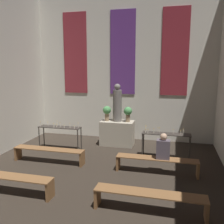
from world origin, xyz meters
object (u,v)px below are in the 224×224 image
flower_vase_left (107,111)px  pew_back_left (49,152)px  person_seated (163,148)px  flower_vase_right (128,112)px  altar (117,133)px  candle_rack_right (166,137)px  pew_back_right (157,162)px  statue (117,104)px  candle_rack_left (60,130)px  pew_third_right (149,198)px  pew_third_left (7,180)px

flower_vase_left → pew_back_left: bearing=-118.8°
person_seated → flower_vase_right: bearing=121.9°
altar → candle_rack_right: candle_rack_right is taller
flower_vase_left → pew_back_right: (2.03, -2.25, -0.93)m
flower_vase_right → candle_rack_right: bearing=-36.4°
flower_vase_right → statue: bearing=180.0°
pew_back_left → pew_back_right: 3.27m
flower_vase_left → pew_back_right: flower_vase_left is taller
flower_vase_right → candle_rack_left: flower_vase_right is taller
statue → person_seated: (1.80, -2.25, -0.81)m
pew_third_right → person_seated: size_ratio=3.15×
candle_rack_left → person_seated: (3.63, -1.20, 0.02)m
flower_vase_right → candle_rack_left: (-2.23, -1.05, -0.54)m
statue → flower_vase_right: (0.40, 0.00, -0.29)m
flower_vase_left → candle_rack_right: (2.22, -1.05, -0.54)m
pew_third_right → pew_back_right: 1.98m
pew_back_right → pew_back_left: bearing=180.0°
flower_vase_left → candle_rack_left: (-1.43, -1.05, -0.54)m
statue → pew_third_left: (-1.63, -4.22, -1.22)m
altar → flower_vase_right: (0.40, 0.00, 0.81)m
flower_vase_right → person_seated: bearing=-58.1°
candle_rack_left → candle_rack_right: 3.65m
candle_rack_left → pew_back_right: size_ratio=0.68×
altar → statue: (0.00, 0.00, 1.10)m
flower_vase_left → pew_third_right: flower_vase_left is taller
person_seated → statue: bearing=128.6°
pew_back_left → altar: bearing=54.0°
altar → flower_vase_right: bearing=0.0°
pew_third_left → pew_third_right: 3.27m
pew_third_left → pew_third_right: size_ratio=1.00×
pew_third_left → pew_back_left: 1.98m
altar → person_seated: size_ratio=1.73×
flower_vase_right → candle_rack_right: flower_vase_right is taller
pew_third_right → pew_back_right: size_ratio=1.00×
statue → candle_rack_right: bearing=-29.9°
pew_third_left → altar: bearing=68.9°
candle_rack_left → statue: bearing=29.9°
altar → flower_vase_left: (-0.40, 0.00, 0.81)m
flower_vase_left → pew_back_left: flower_vase_left is taller
altar → candle_rack_right: (1.82, -1.05, 0.26)m
flower_vase_left → flower_vase_right: 0.80m
pew_third_left → person_seated: (3.43, 1.98, 0.41)m
statue → pew_third_left: size_ratio=0.62×
pew_third_right → candle_rack_right: bearing=86.6°
statue → flower_vase_right: bearing=0.0°
altar → statue: statue is taller
flower_vase_right → person_seated: size_ratio=0.79×
flower_vase_right → candle_rack_right: size_ratio=0.37×
altar → pew_back_left: size_ratio=0.55×
altar → flower_vase_left: 0.90m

